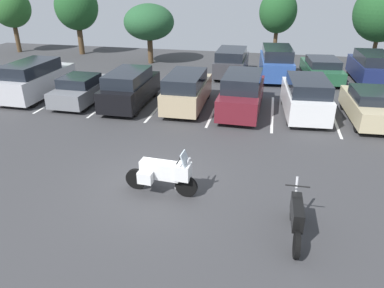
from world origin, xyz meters
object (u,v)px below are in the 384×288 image
object	(u,v)px
car_black	(130,88)
car_maroon	(242,93)
car_grey	(83,89)
car_far_navy	(371,67)
car_far_blue	(276,63)
motorcycle_touring	(163,173)
car_far_green	(322,69)
car_far_charcoal	(232,62)
motorcycle_second	(296,217)
car_tan	(187,90)
car_white	(306,97)
car_silver	(36,79)
car_champagne	(371,106)

from	to	relation	value
car_black	car_maroon	bearing A→B (deg)	2.98
car_grey	car_far_navy	world-z (taller)	car_far_navy
car_maroon	car_far_blue	xyz separation A→B (m)	(1.56, 6.66, 0.08)
motorcycle_touring	car_far_green	xyz separation A→B (m)	(6.05, 14.67, 0.00)
car_far_green	car_far_charcoal	bearing A→B (deg)	-178.22
motorcycle_second	car_far_green	size ratio (longest dim) A/B	0.45
car_tan	car_white	xyz separation A→B (m)	(5.66, 0.09, 0.01)
motorcycle_second	car_silver	size ratio (longest dim) A/B	0.44
car_tan	car_far_green	distance (m)	9.90
car_far_charcoal	car_black	bearing A→B (deg)	-121.99
car_grey	car_white	world-z (taller)	car_white
car_grey	car_far_green	size ratio (longest dim) A/B	0.90
car_silver	car_white	xyz separation A→B (m)	(14.05, 0.01, -0.04)
car_black	car_maroon	distance (m)	5.61
car_black	car_far_blue	world-z (taller)	car_far_blue
car_maroon	car_far_blue	world-z (taller)	car_far_blue
car_champagne	car_white	bearing A→B (deg)	177.69
car_far_charcoal	car_far_navy	world-z (taller)	car_far_navy
car_grey	car_far_charcoal	distance (m)	9.81
car_grey	car_tan	distance (m)	5.54
car_grey	motorcycle_touring	bearing A→B (deg)	-49.10
motorcycle_second	car_grey	xyz separation A→B (m)	(-10.41, 8.85, 0.10)
car_grey	car_far_blue	distance (m)	12.00
car_silver	car_far_green	distance (m)	16.92
motorcycle_second	car_silver	bearing A→B (deg)	145.54
car_white	car_far_blue	distance (m)	6.79
car_maroon	car_far_green	size ratio (longest dim) A/B	1.04
motorcycle_second	car_far_blue	world-z (taller)	car_far_blue
car_grey	car_far_green	world-z (taller)	car_grey
motorcycle_touring	car_champagne	size ratio (longest dim) A/B	0.53
car_far_green	car_far_blue	bearing A→B (deg)	-176.56
car_tan	car_champagne	size ratio (longest dim) A/B	1.03
car_far_blue	car_silver	bearing A→B (deg)	-152.26
car_silver	car_far_green	world-z (taller)	car_silver
car_champagne	car_far_green	bearing A→B (deg)	101.46
motorcycle_touring	motorcycle_second	world-z (taller)	motorcycle_touring
car_maroon	motorcycle_second	bearing A→B (deg)	-76.58
motorcycle_second	car_far_charcoal	bearing A→B (deg)	102.31
car_black	car_far_blue	size ratio (longest dim) A/B	0.95
car_far_green	car_grey	bearing A→B (deg)	-150.71
car_champagne	car_far_green	size ratio (longest dim) A/B	0.92
car_maroon	car_far_navy	xyz separation A→B (m)	(7.21, 6.79, 0.02)
motorcycle_touring	car_far_blue	bearing A→B (deg)	77.45
car_tan	motorcycle_second	bearing A→B (deg)	-61.60
car_silver	car_grey	size ratio (longest dim) A/B	1.14
car_far_blue	car_black	bearing A→B (deg)	-135.88
motorcycle_touring	car_far_navy	bearing A→B (deg)	58.78
car_black	car_white	size ratio (longest dim) A/B	1.04
car_silver	car_grey	xyz separation A→B (m)	(2.86, -0.25, -0.29)
car_tan	car_far_green	xyz separation A→B (m)	(7.09, 6.91, -0.22)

